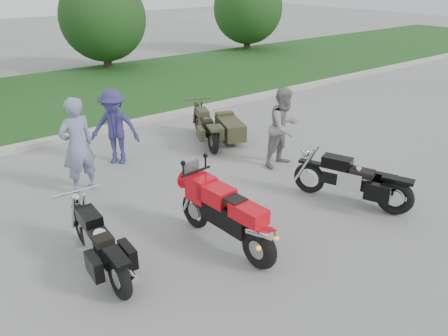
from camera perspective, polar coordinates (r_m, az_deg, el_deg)
ground at (r=7.39m, az=-0.49°, el=-8.80°), size 80.00×80.00×0.00m
curb at (r=12.21m, az=-17.75°, el=4.29°), size 60.00×0.30×0.15m
grass_strip at (r=16.04m, az=-23.14°, el=8.16°), size 60.00×8.00×0.14m
tree_mid_right at (r=20.07m, az=-15.54°, el=18.36°), size 3.60×3.60×4.00m
tree_far_right at (r=24.29m, az=3.12°, el=20.08°), size 3.60×3.60×4.00m
sportbike_red at (r=6.81m, az=0.35°, el=-5.99°), size 0.46×2.16×1.02m
cruiser_left at (r=6.62m, az=-15.77°, el=-9.88°), size 0.37×2.14×0.82m
cruiser_right at (r=8.48m, az=16.83°, el=-1.82°), size 1.00×2.17×0.88m
cruiser_sidecar at (r=11.13m, az=-0.48°, el=5.21°), size 1.45×2.00×0.81m
person_stripe at (r=8.87m, az=-18.63°, el=2.77°), size 0.76×0.56×1.92m
person_grey at (r=9.73m, az=7.84°, el=5.28°), size 0.92×0.75×1.78m
person_denim at (r=10.05m, az=-14.10°, el=5.21°), size 1.24×1.23×1.72m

